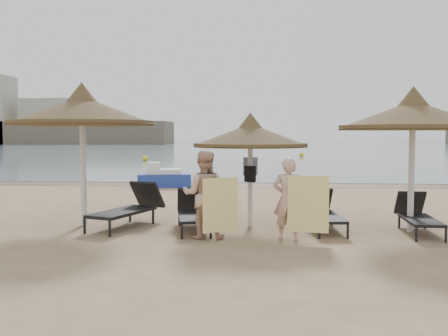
# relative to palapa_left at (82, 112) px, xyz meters

# --- Properties ---
(ground) EXTENTS (160.00, 160.00, 0.00)m
(ground) POSITION_rel_palapa_left_xyz_m (3.14, -0.73, -2.49)
(ground) COLOR #9D8160
(ground) RESTS_ON ground
(sea) EXTENTS (200.00, 140.00, 0.03)m
(sea) POSITION_rel_palapa_left_xyz_m (3.14, 79.27, -2.47)
(sea) COLOR slate
(sea) RESTS_ON ground
(wet_sand_strip) EXTENTS (200.00, 1.60, 0.01)m
(wet_sand_strip) POSITION_rel_palapa_left_xyz_m (3.14, 8.67, -2.48)
(wet_sand_strip) COLOR brown
(wet_sand_strip) RESTS_ON ground
(far_shore) EXTENTS (150.00, 54.80, 12.00)m
(far_shore) POSITION_rel_palapa_left_xyz_m (-21.96, 77.10, 0.42)
(far_shore) COLOR brown
(far_shore) RESTS_ON ground
(palapa_left) EXTENTS (3.15, 3.15, 3.12)m
(palapa_left) POSITION_rel_palapa_left_xyz_m (0.00, 0.00, 0.00)
(palapa_left) COLOR silver
(palapa_left) RESTS_ON ground
(palapa_center) EXTENTS (2.49, 2.49, 2.47)m
(palapa_center) POSITION_rel_palapa_left_xyz_m (3.65, 0.08, -0.52)
(palapa_center) COLOR silver
(palapa_center) RESTS_ON ground
(palapa_right) EXTENTS (3.00, 3.00, 2.98)m
(palapa_right) POSITION_rel_palapa_left_xyz_m (6.95, -0.25, -0.12)
(palapa_right) COLOR silver
(palapa_right) RESTS_ON ground
(lounger_far_left) EXTENTS (1.37, 2.17, 0.93)m
(lounger_far_left) POSITION_rel_palapa_left_xyz_m (1.03, -0.02, -2.07)
(lounger_far_left) COLOR black
(lounger_far_left) RESTS_ON ground
(lounger_near_left) EXTENTS (0.95, 1.94, 0.83)m
(lounger_near_left) POSITION_rel_palapa_left_xyz_m (2.45, -0.27, -2.11)
(lounger_near_left) COLOR black
(lounger_near_left) RESTS_ON ground
(lounger_near_right) EXTENTS (0.74, 1.86, 0.81)m
(lounger_near_right) POSITION_rel_palapa_left_xyz_m (5.19, -0.10, -2.12)
(lounger_near_right) COLOR black
(lounger_near_right) RESTS_ON ground
(lounger_far_right) EXTENTS (0.66, 1.79, 0.79)m
(lounger_far_right) POSITION_rel_palapa_left_xyz_m (7.07, -0.31, -2.13)
(lounger_far_right) COLOR black
(lounger_far_right) RESTS_ON ground
(person_left) EXTENTS (0.91, 0.60, 1.97)m
(person_left) POSITION_rel_palapa_left_xyz_m (2.78, -1.17, -1.50)
(person_left) COLOR #D0A78C
(person_left) RESTS_ON ground
(person_right) EXTENTS (0.90, 0.65, 1.82)m
(person_right) POSITION_rel_palapa_left_xyz_m (4.39, -1.25, -1.58)
(person_right) COLOR #D0A78C
(person_right) RESTS_ON ground
(towel_left) EXTENTS (0.63, 0.38, 1.01)m
(towel_left) POSITION_rel_palapa_left_xyz_m (3.13, -1.52, -1.79)
(towel_left) COLOR yellow
(towel_left) RESTS_ON ground
(towel_right) EXTENTS (0.74, 0.14, 1.05)m
(towel_right) POSITION_rel_palapa_left_xyz_m (4.74, -1.50, -1.76)
(towel_right) COLOR yellow
(towel_right) RESTS_ON ground
(bag_patterned) EXTENTS (0.32, 0.14, 0.39)m
(bag_patterned) POSITION_rel_palapa_left_xyz_m (3.65, 0.26, -1.19)
(bag_patterned) COLOR silver
(bag_patterned) RESTS_ON ground
(bag_dark) EXTENTS (0.25, 0.17, 0.34)m
(bag_dark) POSITION_rel_palapa_left_xyz_m (3.65, -0.08, -1.33)
(bag_dark) COLOR black
(bag_dark) RESTS_ON ground
(pedal_boat) EXTENTS (2.17, 1.56, 0.91)m
(pedal_boat) POSITION_rel_palapa_left_xyz_m (0.25, 7.93, -2.15)
(pedal_boat) COLOR #20379B
(pedal_boat) RESTS_ON ground
(buoy_left) EXTENTS (0.40, 0.40, 0.40)m
(buoy_left) POSITION_rel_palapa_left_xyz_m (-4.19, 24.36, -2.29)
(buoy_left) COLOR yellow
(buoy_left) RESTS_ON ground
(buoy_mid) EXTENTS (0.40, 0.40, 0.40)m
(buoy_mid) POSITION_rel_palapa_left_xyz_m (7.45, 31.02, -2.29)
(buoy_mid) COLOR yellow
(buoy_mid) RESTS_ON ground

